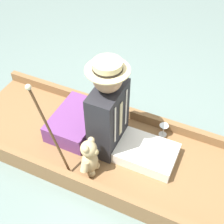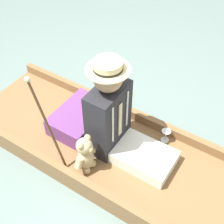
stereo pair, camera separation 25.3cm
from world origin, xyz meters
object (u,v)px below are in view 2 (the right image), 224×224
Objects in this scene: seated_person at (117,120)px; walking_cane at (45,120)px; teddy_bear at (85,155)px; wine_glass at (166,133)px.

seated_person is 1.03× the size of walking_cane.
teddy_bear is 0.77m from wine_glass.
teddy_bear is 0.45m from walking_cane.
walking_cane is (0.09, -0.28, 0.34)m from teddy_bear.
teddy_bear is (0.32, -0.09, -0.18)m from seated_person.
walking_cane reaches higher than teddy_bear.
walking_cane is (0.42, -0.37, 0.16)m from seated_person.
teddy_bear is 0.42× the size of walking_cane.
walking_cane is at bearing -71.59° from teddy_bear.
teddy_bear reaches higher than wine_glass.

